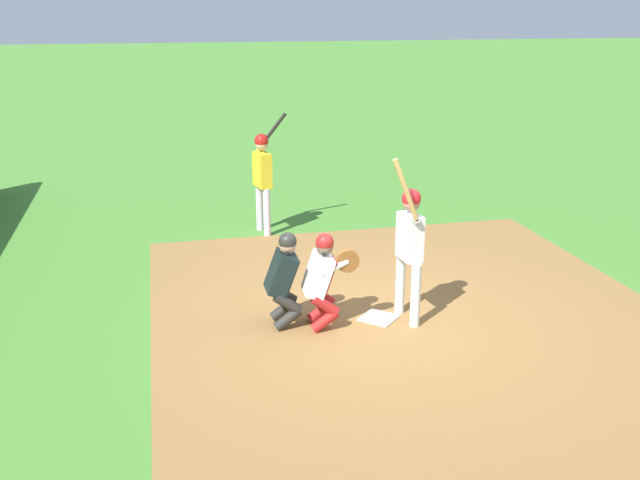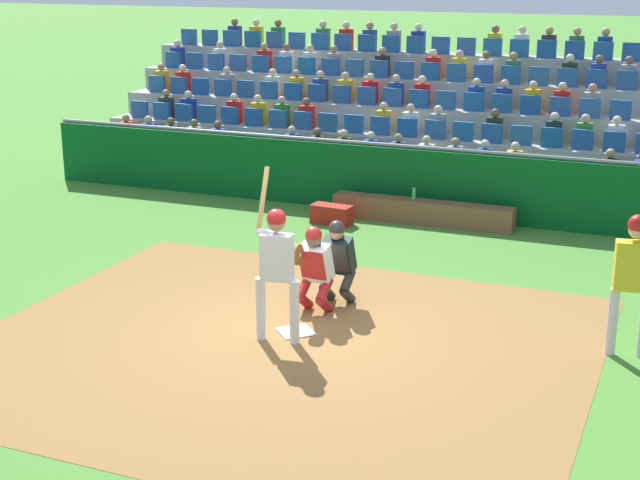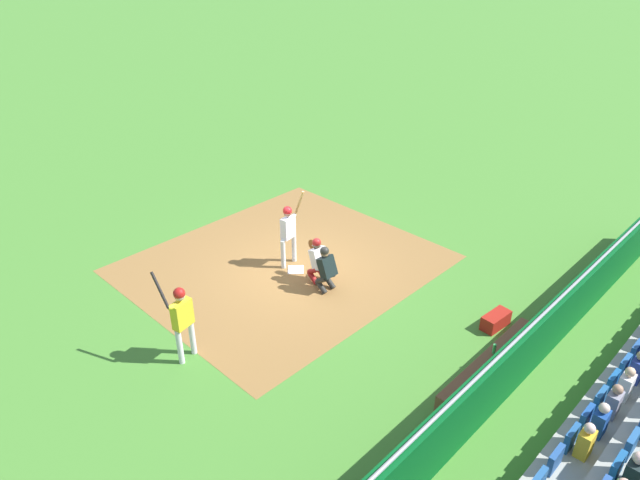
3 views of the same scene
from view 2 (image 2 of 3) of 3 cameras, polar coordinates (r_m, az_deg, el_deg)
The scene contains 12 objects.
ground_plane at distance 12.82m, azimuth -1.51°, elevation -5.64°, with size 160.00×160.00×0.00m, color #46822E.
infield_dirt_patch at distance 12.40m, azimuth -2.45°, elevation -6.44°, with size 7.99×7.05×0.01m, color olive.
home_plate_marker at distance 12.81m, azimuth -1.51°, elevation -5.58°, with size 0.44×0.44×0.02m, color white.
batter_at_plate at distance 12.15m, azimuth -2.68°, elevation -1.20°, with size 0.61×0.50×2.29m.
catcher_crouching at distance 13.27m, azimuth -0.38°, elevation -1.50°, with size 0.48×0.72×1.31m.
home_plate_umpire at distance 13.64m, azimuth 1.09°, elevation -1.09°, with size 0.46×0.46×1.30m.
dugout_wall at distance 18.53m, azimuth 6.71°, elevation 3.48°, with size 17.32×0.24×1.40m.
dugout_bench at distance 18.12m, azimuth 6.22°, elevation 1.72°, with size 3.54×0.40×0.44m, color brown.
water_bottle_on_bench at distance 18.06m, azimuth 5.73°, elevation 2.79°, with size 0.07×0.07×0.24m, color green.
equipment_duffel_bag at distance 17.97m, azimuth 0.71°, elevation 1.56°, with size 0.78×0.36×0.37m, color #A31E14.
on_deck_batter at distance 12.32m, azimuth 18.59°, elevation -1.66°, with size 0.60×0.68×2.20m.
bleacher_stand at distance 22.32m, azimuth 9.63°, elevation 6.52°, with size 17.92×4.30×3.37m.
Camera 2 is at (-4.82, 10.83, 4.87)m, focal length 52.65 mm.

